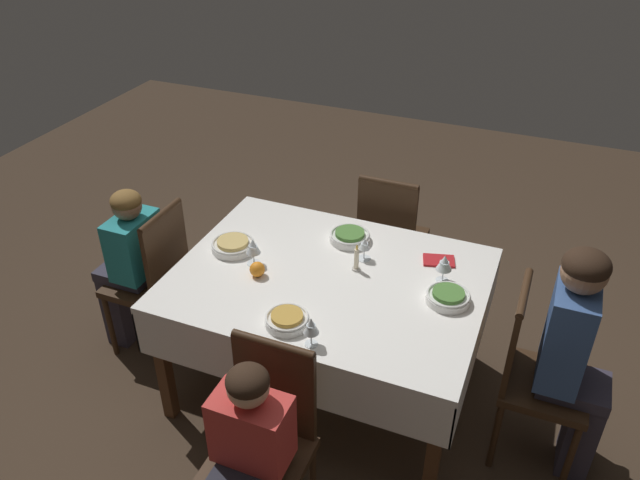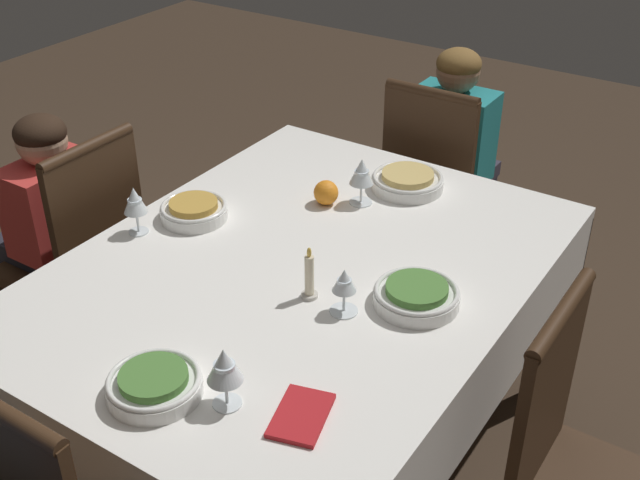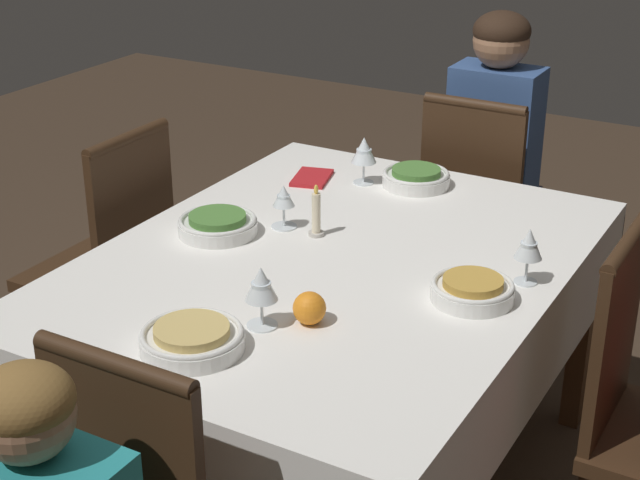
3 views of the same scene
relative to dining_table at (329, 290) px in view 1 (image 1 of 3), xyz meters
name	(u,v)px [view 1 (image 1 of 3)]	position (x,y,z in m)	size (l,w,h in m)	color
ground_plane	(328,385)	(0.00, 0.00, -0.67)	(8.00, 8.00, 0.00)	#3D2D21
dining_table	(329,290)	(0.00, 0.00, 0.00)	(1.52, 1.15, 0.75)	white
chair_west	(533,369)	(-1.02, 0.03, -0.15)	(0.39, 0.39, 0.95)	#382314
chair_east	(154,275)	(1.02, 0.07, -0.15)	(0.39, 0.39, 0.95)	#382314
chair_north	(265,436)	(-0.05, 0.83, -0.15)	(0.39, 0.39, 0.95)	#382314
chair_south	(390,235)	(-0.08, -0.83, -0.15)	(0.39, 0.39, 0.95)	#382314
person_adult_denim	(575,352)	(-1.17, 0.03, 0.01)	(0.34, 0.30, 1.20)	#383342
person_child_teal	(129,262)	(1.18, 0.07, -0.10)	(0.33, 0.30, 1.03)	#383342
person_child_red	(246,465)	(-0.05, 1.00, -0.12)	(0.30, 0.33, 0.99)	#282833
bowl_west	(448,297)	(-0.59, -0.03, 0.11)	(0.21, 0.21, 0.06)	white
wine_glass_west	(444,263)	(-0.53, -0.18, 0.18)	(0.08, 0.08, 0.15)	white
bowl_east	(233,245)	(0.56, -0.03, 0.11)	(0.23, 0.23, 0.06)	white
wine_glass_east	(253,247)	(0.39, 0.04, 0.18)	(0.07, 0.07, 0.15)	white
bowl_north	(287,319)	(0.04, 0.40, 0.11)	(0.20, 0.20, 0.06)	white
wine_glass_north	(311,326)	(-0.11, 0.48, 0.18)	(0.07, 0.07, 0.14)	white
bowl_south	(350,236)	(0.02, -0.35, 0.11)	(0.22, 0.22, 0.06)	white
wine_glass_south	(364,245)	(-0.11, -0.21, 0.17)	(0.07, 0.07, 0.12)	white
candle_centerpiece	(356,260)	(-0.10, -0.11, 0.14)	(0.04, 0.04, 0.15)	beige
orange_fruit	(257,269)	(0.33, 0.13, 0.12)	(0.08, 0.08, 0.08)	orange
napkin_red_folded	(439,261)	(-0.47, -0.33, 0.09)	(0.18, 0.14, 0.01)	red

